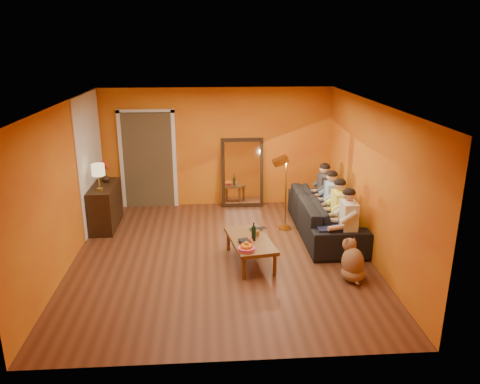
{
  "coord_description": "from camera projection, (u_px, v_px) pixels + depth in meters",
  "views": [
    {
      "loc": [
        -0.19,
        -7.28,
        3.53
      ],
      "look_at": [
        0.35,
        0.5,
        1.0
      ],
      "focal_mm": 35.0,
      "sensor_mm": 36.0,
      "label": 1
    }
  ],
  "objects": [
    {
      "name": "book_mid",
      "position": [
        241.0,
        242.0,
        7.49
      ],
      "size": [
        0.2,
        0.27,
        0.02
      ],
      "primitive_type": "imported",
      "rotation": [
        0.0,
        0.0,
        -0.01
      ],
      "color": "#AC2613",
      "rests_on": "book_lower"
    },
    {
      "name": "floor_lamp",
      "position": [
        286.0,
        194.0,
        8.98
      ],
      "size": [
        0.32,
        0.27,
        1.44
      ],
      "primitive_type": null,
      "rotation": [
        0.0,
        0.0,
        0.1
      ],
      "color": "gold",
      "rests_on": "floor"
    },
    {
      "name": "table_lamp",
      "position": [
        99.0,
        177.0,
        8.71
      ],
      "size": [
        0.24,
        0.24,
        0.51
      ],
      "primitive_type": null,
      "color": "beige",
      "rests_on": "sideboard"
    },
    {
      "name": "person_mid_right",
      "position": [
        331.0,
        202.0,
        8.9
      ],
      "size": [
        0.7,
        0.44,
        1.22
      ],
      "primitive_type": null,
      "color": "#84A0CD",
      "rests_on": "sofa"
    },
    {
      "name": "fruit_bowl",
      "position": [
        246.0,
        246.0,
        7.24
      ],
      "size": [
        0.26,
        0.26,
        0.16
      ],
      "primitive_type": null,
      "color": "#D84C77",
      "rests_on": "coffee_table"
    },
    {
      "name": "book_upper",
      "position": [
        240.0,
        242.0,
        7.47
      ],
      "size": [
        0.21,
        0.24,
        0.02
      ],
      "primitive_type": "imported",
      "rotation": [
        0.0,
        0.0,
        0.29
      ],
      "color": "black",
      "rests_on": "book_mid"
    },
    {
      "name": "sofa",
      "position": [
        325.0,
        215.0,
        8.87
      ],
      "size": [
        2.53,
        0.99,
        0.74
      ],
      "primitive_type": "imported",
      "rotation": [
        0.0,
        0.0,
        1.57
      ],
      "color": "black",
      "rests_on": "floor"
    },
    {
      "name": "laptop",
      "position": [
        259.0,
        230.0,
        8.03
      ],
      "size": [
        0.33,
        0.26,
        0.02
      ],
      "primitive_type": "imported",
      "rotation": [
        0.0,
        0.0,
        0.25
      ],
      "color": "black",
      "rests_on": "coffee_table"
    },
    {
      "name": "mirror_glass",
      "position": [
        242.0,
        173.0,
        10.27
      ],
      "size": [
        0.78,
        0.21,
        1.35
      ],
      "primitive_type": "cube",
      "rotation": [
        -0.14,
        0.0,
        0.0
      ],
      "color": "white",
      "rests_on": "mirror_frame"
    },
    {
      "name": "person_far_right",
      "position": [
        324.0,
        193.0,
        9.42
      ],
      "size": [
        0.7,
        0.44,
        1.22
      ],
      "primitive_type": null,
      "color": "#323136",
      "rests_on": "sofa"
    },
    {
      "name": "book_lower",
      "position": [
        240.0,
        244.0,
        7.49
      ],
      "size": [
        0.22,
        0.27,
        0.02
      ],
      "primitive_type": "imported",
      "rotation": [
        0.0,
        0.0,
        0.27
      ],
      "color": "black",
      "rests_on": "coffee_table"
    },
    {
      "name": "person_mid_left",
      "position": [
        339.0,
        212.0,
        8.38
      ],
      "size": [
        0.7,
        0.44,
        1.22
      ],
      "primitive_type": null,
      "color": "#F1F250",
      "rests_on": "sofa"
    },
    {
      "name": "door_jamb_left",
      "position": [
        122.0,
        161.0,
        10.13
      ],
      "size": [
        0.08,
        0.06,
        2.2
      ],
      "primitive_type": "cube",
      "color": "white",
      "rests_on": "wall_back"
    },
    {
      "name": "dog",
      "position": [
        353.0,
        259.0,
        7.18
      ],
      "size": [
        0.38,
        0.57,
        0.65
      ],
      "primitive_type": null,
      "rotation": [
        0.0,
        0.0,
        0.04
      ],
      "color": "olive",
      "rests_on": "floor"
    },
    {
      "name": "door_jamb_right",
      "position": [
        175.0,
        160.0,
        10.2
      ],
      "size": [
        0.08,
        0.06,
        2.2
      ],
      "primitive_type": "cube",
      "color": "white",
      "rests_on": "wall_back"
    },
    {
      "name": "white_accent",
      "position": [
        91.0,
        161.0,
        9.11
      ],
      "size": [
        0.02,
        1.9,
        2.58
      ],
      "primitive_type": "cube",
      "color": "white",
      "rests_on": "wall_left"
    },
    {
      "name": "room_shell",
      "position": [
        220.0,
        178.0,
        7.96
      ],
      "size": [
        5.0,
        5.5,
        2.6
      ],
      "color": "brown",
      "rests_on": "ground"
    },
    {
      "name": "door_header",
      "position": [
        145.0,
        111.0,
        9.83
      ],
      "size": [
        1.22,
        0.06,
        0.08
      ],
      "primitive_type": "cube",
      "color": "white",
      "rests_on": "wall_back"
    },
    {
      "name": "tumbler",
      "position": [
        257.0,
        233.0,
        7.8
      ],
      "size": [
        0.14,
        0.14,
        0.1
      ],
      "primitive_type": "imported",
      "rotation": [
        0.0,
        0.0,
        0.33
      ],
      "color": "#B27F3F",
      "rests_on": "coffee_table"
    },
    {
      "name": "person_far_left",
      "position": [
        348.0,
        223.0,
        7.86
      ],
      "size": [
        0.7,
        0.44,
        1.22
      ],
      "primitive_type": null,
      "color": "beige",
      "rests_on": "sofa"
    },
    {
      "name": "sideboard",
      "position": [
        105.0,
        206.0,
        9.21
      ],
      "size": [
        0.44,
        1.18,
        0.85
      ],
      "primitive_type": "cube",
      "color": "black",
      "rests_on": "floor"
    },
    {
      "name": "vase",
      "position": [
        106.0,
        178.0,
        9.28
      ],
      "size": [
        0.17,
        0.17,
        0.18
      ],
      "primitive_type": "imported",
      "color": "black",
      "rests_on": "sideboard"
    },
    {
      "name": "doorway_recess",
      "position": [
        149.0,
        159.0,
        10.28
      ],
      "size": [
        1.06,
        0.3,
        2.1
      ],
      "primitive_type": "cube",
      "color": "#3F2D19",
      "rests_on": "floor"
    },
    {
      "name": "mirror_frame",
      "position": [
        242.0,
        172.0,
        10.31
      ],
      "size": [
        0.92,
        0.27,
        1.51
      ],
      "primitive_type": "cube",
      "rotation": [
        -0.14,
        0.0,
        0.0
      ],
      "color": "black",
      "rests_on": "floor"
    },
    {
      "name": "wine_bottle",
      "position": [
        254.0,
        231.0,
        7.6
      ],
      "size": [
        0.07,
        0.07,
        0.31
      ],
      "primitive_type": "cylinder",
      "color": "black",
      "rests_on": "coffee_table"
    },
    {
      "name": "coffee_table",
      "position": [
        250.0,
        251.0,
        7.76
      ],
      "size": [
        0.82,
        1.31,
        0.42
      ],
      "primitive_type": null,
      "rotation": [
        0.0,
        0.0,
        0.17
      ],
      "color": "brown",
      "rests_on": "floor"
    },
    {
      "name": "flowers",
      "position": [
        104.0,
        165.0,
        9.21
      ],
      "size": [
        0.17,
        0.17,
        0.45
      ],
      "primitive_type": null,
      "color": "#AC2613",
      "rests_on": "vase"
    }
  ]
}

